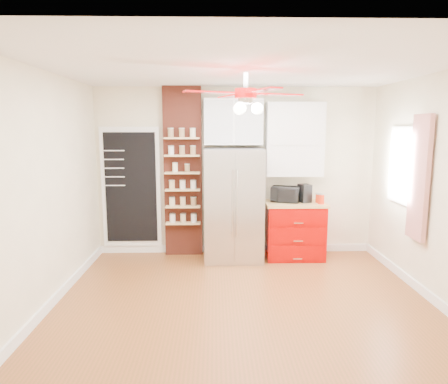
{
  "coord_description": "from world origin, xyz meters",
  "views": [
    {
      "loc": [
        -0.34,
        -4.47,
        2.06
      ],
      "look_at": [
        -0.22,
        0.9,
        1.19
      ],
      "focal_mm": 32.0,
      "sensor_mm": 36.0,
      "label": 1
    }
  ],
  "objects_px": {
    "fridge": "(234,205)",
    "coffee_maker": "(305,193)",
    "toaster_oven": "(285,194)",
    "canister_left": "(321,199)",
    "pantry_jar_oats": "(175,168)",
    "ceiling_fan": "(246,94)",
    "red_cabinet": "(294,230)"
  },
  "relations": [
    {
      "from": "fridge",
      "to": "coffee_maker",
      "type": "distance_m",
      "value": 1.13
    },
    {
      "from": "toaster_oven",
      "to": "canister_left",
      "type": "xyz_separation_m",
      "value": [
        0.51,
        -0.2,
        -0.05
      ]
    },
    {
      "from": "coffee_maker",
      "to": "pantry_jar_oats",
      "type": "height_order",
      "value": "pantry_jar_oats"
    },
    {
      "from": "fridge",
      "to": "toaster_oven",
      "type": "relative_size",
      "value": 4.02
    },
    {
      "from": "canister_left",
      "to": "toaster_oven",
      "type": "bearing_deg",
      "value": 158.63
    },
    {
      "from": "canister_left",
      "to": "pantry_jar_oats",
      "type": "relative_size",
      "value": 1.07
    },
    {
      "from": "ceiling_fan",
      "to": "toaster_oven",
      "type": "relative_size",
      "value": 3.22
    },
    {
      "from": "fridge",
      "to": "coffee_maker",
      "type": "bearing_deg",
      "value": 2.55
    },
    {
      "from": "fridge",
      "to": "ceiling_fan",
      "type": "xyz_separation_m",
      "value": [
        0.05,
        -1.63,
        1.55
      ]
    },
    {
      "from": "canister_left",
      "to": "red_cabinet",
      "type": "bearing_deg",
      "value": 156.48
    },
    {
      "from": "red_cabinet",
      "to": "pantry_jar_oats",
      "type": "xyz_separation_m",
      "value": [
        -1.88,
        0.1,
        0.99
      ]
    },
    {
      "from": "coffee_maker",
      "to": "fridge",
      "type": "bearing_deg",
      "value": 163.05
    },
    {
      "from": "fridge",
      "to": "ceiling_fan",
      "type": "distance_m",
      "value": 2.25
    },
    {
      "from": "toaster_oven",
      "to": "canister_left",
      "type": "bearing_deg",
      "value": -3.05
    },
    {
      "from": "ceiling_fan",
      "to": "toaster_oven",
      "type": "height_order",
      "value": "ceiling_fan"
    },
    {
      "from": "ceiling_fan",
      "to": "toaster_oven",
      "type": "bearing_deg",
      "value": 65.75
    },
    {
      "from": "toaster_oven",
      "to": "canister_left",
      "type": "relative_size",
      "value": 2.98
    },
    {
      "from": "toaster_oven",
      "to": "pantry_jar_oats",
      "type": "relative_size",
      "value": 3.19
    },
    {
      "from": "fridge",
      "to": "canister_left",
      "type": "relative_size",
      "value": 11.97
    },
    {
      "from": "canister_left",
      "to": "pantry_jar_oats",
      "type": "distance_m",
      "value": 2.32
    },
    {
      "from": "ceiling_fan",
      "to": "coffee_maker",
      "type": "relative_size",
      "value": 4.91
    },
    {
      "from": "coffee_maker",
      "to": "toaster_oven",
      "type": "bearing_deg",
      "value": 152.68
    },
    {
      "from": "toaster_oven",
      "to": "fridge",
      "type": "bearing_deg",
      "value": -155.42
    },
    {
      "from": "fridge",
      "to": "pantry_jar_oats",
      "type": "height_order",
      "value": "fridge"
    },
    {
      "from": "red_cabinet",
      "to": "ceiling_fan",
      "type": "height_order",
      "value": "ceiling_fan"
    },
    {
      "from": "fridge",
      "to": "ceiling_fan",
      "type": "height_order",
      "value": "ceiling_fan"
    },
    {
      "from": "red_cabinet",
      "to": "coffee_maker",
      "type": "distance_m",
      "value": 0.61
    },
    {
      "from": "fridge",
      "to": "red_cabinet",
      "type": "bearing_deg",
      "value": 2.95
    },
    {
      "from": "red_cabinet",
      "to": "ceiling_fan",
      "type": "distance_m",
      "value": 2.75
    },
    {
      "from": "fridge",
      "to": "red_cabinet",
      "type": "xyz_separation_m",
      "value": [
        0.97,
        0.05,
        -0.42
      ]
    },
    {
      "from": "ceiling_fan",
      "to": "coffee_maker",
      "type": "height_order",
      "value": "ceiling_fan"
    },
    {
      "from": "ceiling_fan",
      "to": "canister_left",
      "type": "xyz_separation_m",
      "value": [
        1.29,
        1.52,
        -1.45
      ]
    }
  ]
}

